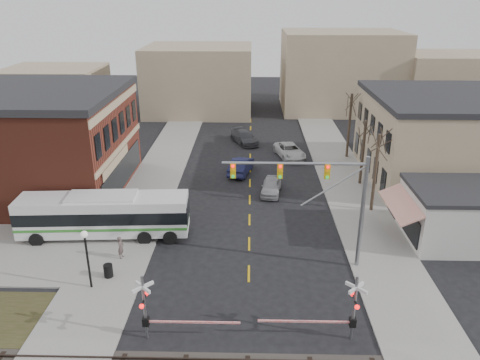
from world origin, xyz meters
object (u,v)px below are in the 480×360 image
traffic_signal_mast (324,190)px  street_lamp (86,247)px  rr_crossing_east (346,309)px  pedestrian_near (121,247)px  car_d (244,137)px  car_c (290,151)px  trash_bin (108,271)px  transit_bus (104,215)px  car_b (241,166)px  car_a (271,186)px  rr_crossing_west (153,308)px  pedestrian_far (125,218)px

traffic_signal_mast → street_lamp: (-14.84, -3.05, -2.69)m
rr_crossing_east → pedestrian_near: (-14.21, 7.85, -1.03)m
street_lamp → pedestrian_near: size_ratio=2.44×
rr_crossing_east → car_d: bearing=99.6°
traffic_signal_mast → car_c: (-0.33, 22.79, -4.95)m
traffic_signal_mast → trash_bin: bearing=-172.5°
transit_bus → car_b: size_ratio=2.60×
pedestrian_near → street_lamp: bearing=173.1°
street_lamp → car_d: bearing=73.4°
street_lamp → car_d: 32.47m
car_b → pedestrian_near: pedestrian_near is taller
transit_bus → traffic_signal_mast: 16.80m
street_lamp → car_a: street_lamp is taller
rr_crossing_west → car_d: bearing=83.1°
trash_bin → pedestrian_far: (-0.62, 6.97, 0.32)m
rr_crossing_east → car_b: 25.68m
car_b → pedestrian_near: (-8.07, -17.06, 0.12)m
rr_crossing_east → pedestrian_near: 16.26m
transit_bus → car_a: transit_bus is taller
traffic_signal_mast → rr_crossing_west: bearing=-142.8°
rr_crossing_east → car_a: size_ratio=1.32×
traffic_signal_mast → pedestrian_far: size_ratio=6.13×
car_b → car_d: bearing=-78.2°
trash_bin → car_b: car_b is taller
car_b → traffic_signal_mast: bearing=120.9°
traffic_signal_mast → pedestrian_far: 16.29m
traffic_signal_mast → car_d: traffic_signal_mast is taller
transit_bus → car_b: bearing=53.7°
pedestrian_far → car_c: bearing=-4.3°
trash_bin → rr_crossing_west: bearing=-53.7°
traffic_signal_mast → trash_bin: 15.09m
traffic_signal_mast → pedestrian_far: bearing=160.8°
rr_crossing_west → pedestrian_near: size_ratio=3.40×
car_d → pedestrian_far: 24.62m
car_a → rr_crossing_east: bearing=-73.2°
rr_crossing_west → pedestrian_far: 13.56m
street_lamp → car_c: bearing=60.7°
trash_bin → car_a: size_ratio=0.21×
street_lamp → pedestrian_far: (0.15, 8.17, -2.13)m
transit_bus → rr_crossing_east: (16.27, -11.14, 0.11)m
street_lamp → car_a: 19.70m
street_lamp → rr_crossing_east: bearing=-15.7°
rr_crossing_west → car_c: size_ratio=1.03×
transit_bus → pedestrian_near: bearing=-57.8°
street_lamp → car_d: (9.26, 31.04, -2.26)m
traffic_signal_mast → car_a: traffic_signal_mast is taller
traffic_signal_mast → trash_bin: (-14.07, -1.85, -5.14)m
rr_crossing_east → pedestrian_far: size_ratio=3.67×
rr_crossing_east → trash_bin: 15.51m
transit_bus → rr_crossing_west: size_ratio=2.31×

